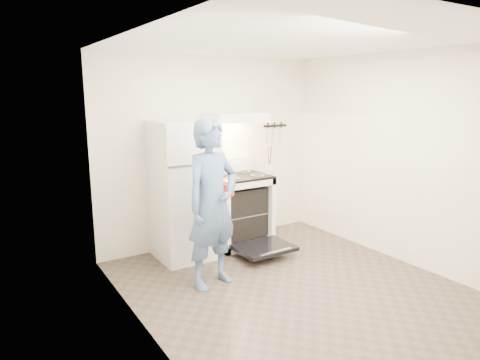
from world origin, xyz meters
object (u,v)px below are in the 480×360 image
refrigerator (184,190)px  dutch_oven (221,189)px  tea_kettle (215,164)px  person (212,204)px  stove_body (239,211)px

refrigerator → dutch_oven: size_ratio=4.64×
tea_kettle → person: bearing=-120.1°
stove_body → person: 1.36m
stove_body → refrigerator: bearing=-178.2°
refrigerator → dutch_oven: bearing=-72.5°
stove_body → person: bearing=-134.4°
tea_kettle → dutch_oven: bearing=-114.1°
refrigerator → stove_body: size_ratio=1.85×
person → refrigerator: bearing=70.8°
stove_body → tea_kettle: size_ratio=3.07×
person → dutch_oven: bearing=33.7°
refrigerator → tea_kettle: 0.63m
tea_kettle → dutch_oven: tea_kettle is taller
person → stove_body: bearing=32.2°
tea_kettle → person: size_ratio=0.17×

